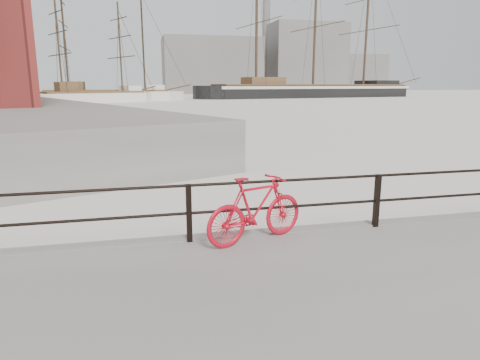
{
  "coord_description": "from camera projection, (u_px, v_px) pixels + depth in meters",
  "views": [
    {
      "loc": [
        -4.22,
        -7.05,
        2.97
      ],
      "look_at": [
        -2.24,
        1.5,
        1.0
      ],
      "focal_mm": 32.0,
      "sensor_mm": 36.0,
      "label": 1
    }
  ],
  "objects": [
    {
      "name": "schooner_left",
      "position": [
        95.0,
        102.0,
        72.06
      ],
      "size": [
        24.85,
        19.67,
        17.38
      ],
      "primitive_type": null,
      "rotation": [
        0.0,
        0.0,
        0.48
      ],
      "color": "silver",
      "rests_on": "ground"
    },
    {
      "name": "bicycle",
      "position": [
        256.0,
        209.0,
        7.18
      ],
      "size": [
        1.88,
        0.93,
        1.15
      ],
      "primitive_type": "imported",
      "rotation": [
        0.0,
        0.0,
        0.36
      ],
      "color": "red",
      "rests_on": "promenade"
    },
    {
      "name": "industrial_west",
      "position": [
        211.0,
        66.0,
        143.81
      ],
      "size": [
        32.0,
        18.0,
        18.0
      ],
      "primitive_type": "cube",
      "color": "gray",
      "rests_on": "ground"
    },
    {
      "name": "industrial_east",
      "position": [
        354.0,
        74.0,
        166.54
      ],
      "size": [
        20.0,
        16.0,
        14.0
      ],
      "primitive_type": "cube",
      "color": "gray",
      "rests_on": "ground"
    },
    {
      "name": "ground",
      "position": [
        370.0,
        241.0,
        8.28
      ],
      "size": [
        400.0,
        400.0,
        0.0
      ],
      "primitive_type": "plane",
      "color": "white",
      "rests_on": "ground"
    },
    {
      "name": "industrial_mid",
      "position": [
        304.0,
        59.0,
        155.62
      ],
      "size": [
        26.0,
        20.0,
        24.0
      ],
      "primitive_type": "cube",
      "color": "gray",
      "rests_on": "ground"
    },
    {
      "name": "schooner_mid",
      "position": [
        108.0,
        101.0,
        80.42
      ],
      "size": [
        30.24,
        12.92,
        21.59
      ],
      "primitive_type": null,
      "rotation": [
        0.0,
        0.0,
        0.01
      ],
      "color": "silver",
      "rests_on": "ground"
    },
    {
      "name": "barque_black",
      "position": [
        312.0,
        97.0,
        100.15
      ],
      "size": [
        68.23,
        34.04,
        36.56
      ],
      "primitive_type": null,
      "rotation": [
        0.0,
        0.0,
        0.2
      ],
      "color": "black",
      "rests_on": "ground"
    },
    {
      "name": "guardrail",
      "position": [
        377.0,
        201.0,
        7.96
      ],
      "size": [
        28.0,
        0.1,
        1.0
      ],
      "primitive_type": null,
      "color": "black",
      "rests_on": "promenade"
    },
    {
      "name": "smokestack",
      "position": [
        266.0,
        31.0,
        155.32
      ],
      "size": [
        2.8,
        2.8,
        44.0
      ],
      "primitive_type": "cylinder",
      "color": "gray",
      "rests_on": "ground"
    }
  ]
}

